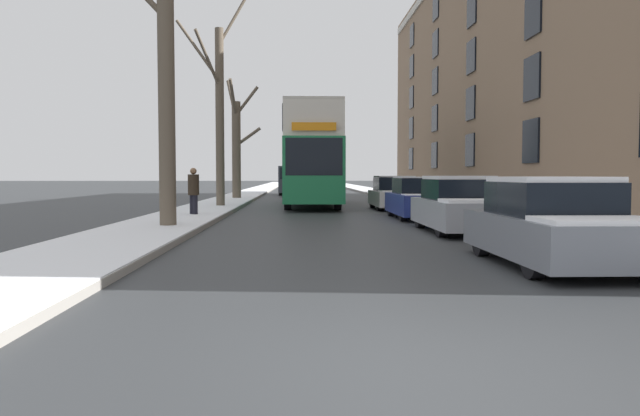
# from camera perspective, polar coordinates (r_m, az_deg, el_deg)

# --- Properties ---
(ground_plane) EXTENTS (320.00, 320.00, 0.00)m
(ground_plane) POSITION_cam_1_polar(r_m,az_deg,el_deg) (4.92, 14.40, -14.64)
(ground_plane) COLOR #303335
(sidewalk_left) EXTENTS (2.55, 130.00, 0.16)m
(sidewalk_left) POSITION_cam_1_polar(r_m,az_deg,el_deg) (57.64, -5.78, 1.61)
(sidewalk_left) COLOR gray
(sidewalk_left) RESTS_ON ground
(sidewalk_right) EXTENTS (2.55, 130.00, 0.16)m
(sidewalk_right) POSITION_cam_1_polar(r_m,az_deg,el_deg) (57.88, 4.50, 1.62)
(sidewalk_right) COLOR gray
(sidewalk_right) RESTS_ON ground
(terrace_facade_right) EXTENTS (9.10, 42.06, 13.09)m
(terrace_facade_right) POSITION_cam_1_polar(r_m,az_deg,el_deg) (31.03, 21.91, 12.20)
(terrace_facade_right) COLOR #8C7056
(terrace_facade_right) RESTS_ON ground
(bare_tree_left_0) EXTENTS (1.83, 1.39, 8.68)m
(bare_tree_left_0) POSITION_cam_1_polar(r_m,az_deg,el_deg) (17.24, -13.95, 12.05)
(bare_tree_left_0) COLOR brown
(bare_tree_left_0) RESTS_ON ground
(bare_tree_left_1) EXTENTS (3.43, 2.30, 9.82)m
(bare_tree_left_1) POSITION_cam_1_polar(r_m,az_deg,el_deg) (27.88, -9.21, 8.88)
(bare_tree_left_1) COLOR brown
(bare_tree_left_1) RESTS_ON ground
(bare_tree_left_2) EXTENTS (2.13, 2.82, 7.14)m
(bare_tree_left_2) POSITION_cam_1_polar(r_m,az_deg,el_deg) (36.93, -7.62, 5.81)
(bare_tree_left_2) COLOR brown
(bare_tree_left_2) RESTS_ON ground
(double_decker_bus) EXTENTS (2.51, 11.52, 4.56)m
(double_decker_bus) POSITION_cam_1_polar(r_m,az_deg,el_deg) (30.09, -0.82, 5.10)
(double_decker_bus) COLOR #1E7A47
(double_decker_bus) RESTS_ON ground
(parked_car_0) EXTENTS (1.84, 4.24, 1.46)m
(parked_car_0) POSITION_cam_1_polar(r_m,az_deg,el_deg) (10.88, 20.56, -1.45)
(parked_car_0) COLOR slate
(parked_car_0) RESTS_ON ground
(parked_car_1) EXTENTS (1.74, 4.37, 1.47)m
(parked_car_1) POSITION_cam_1_polar(r_m,az_deg,el_deg) (16.59, 12.59, 0.16)
(parked_car_1) COLOR #9EA3AD
(parked_car_1) RESTS_ON ground
(parked_car_2) EXTENTS (1.84, 4.30, 1.43)m
(parked_car_2) POSITION_cam_1_polar(r_m,az_deg,el_deg) (21.63, 9.15, 0.81)
(parked_car_2) COLOR navy
(parked_car_2) RESTS_ON ground
(parked_car_3) EXTENTS (1.84, 4.24, 1.46)m
(parked_car_3) POSITION_cam_1_polar(r_m,az_deg,el_deg) (27.32, 6.81, 1.29)
(parked_car_3) COLOR silver
(parked_car_3) RESTS_ON ground
(oncoming_van) EXTENTS (1.90, 5.08, 2.14)m
(oncoming_van) POSITION_cam_1_polar(r_m,az_deg,el_deg) (47.01, -2.58, 2.63)
(oncoming_van) COLOR #333842
(oncoming_van) RESTS_ON ground
(pedestrian_left_sidewalk) EXTENTS (0.38, 0.38, 1.73)m
(pedestrian_left_sidewalk) POSITION_cam_1_polar(r_m,az_deg,el_deg) (21.63, -11.49, 1.55)
(pedestrian_left_sidewalk) COLOR black
(pedestrian_left_sidewalk) RESTS_ON ground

